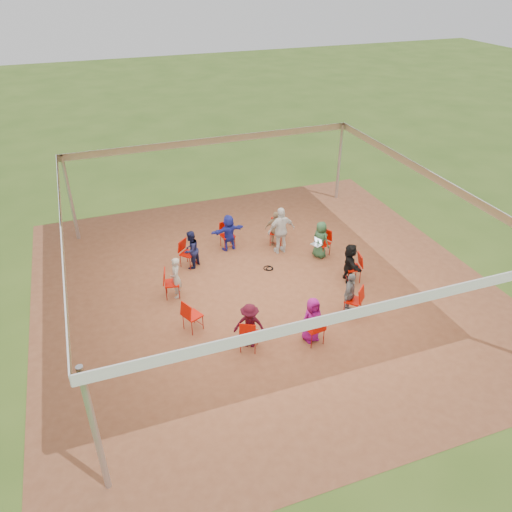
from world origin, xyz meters
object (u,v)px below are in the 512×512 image
object	(u,v)px
chair_7	(314,328)
person_seated_8	(350,263)
person_seated_7	(350,294)
cable_coil	(269,268)
chair_1	(276,232)
chair_5	(193,316)
person_seated_4	(176,278)
chair_9	(353,268)
person_seated_3	(191,250)
chair_0	(322,243)
chair_4	(172,283)
chair_8	(353,300)
person_seated_5	(250,326)
person_seated_2	(229,233)
chair_2	(227,236)
chair_6	(249,335)
person_seated_6	(312,320)
standing_person	(281,230)
person_seated_0	(321,240)
laptop	(317,242)
chair_3	(188,254)

from	to	relation	value
chair_7	person_seated_8	xyz separation A→B (m)	(2.19, 2.16, 0.18)
person_seated_7	person_seated_8	world-z (taller)	same
person_seated_8	cable_coil	size ratio (longest dim) A/B	3.25
chair_1	chair_7	size ratio (longest dim) A/B	1.00
chair_5	person_seated_4	world-z (taller)	person_seated_4
chair_9	person_seated_3	world-z (taller)	person_seated_3
person_seated_4	person_seated_8	bearing A→B (deg)	90.00
chair_0	person_seated_7	bearing A→B (deg)	142.19
chair_4	person_seated_3	world-z (taller)	person_seated_3
chair_8	cable_coil	bearing A→B (deg)	71.70
person_seated_3	person_seated_8	distance (m)	4.85
chair_0	person_seated_5	world-z (taller)	person_seated_5
chair_8	person_seated_2	world-z (taller)	person_seated_2
chair_2	chair_6	xyz separation A→B (m)	(-0.99, -4.99, 0.00)
person_seated_6	person_seated_4	bearing A→B (deg)	126.00
chair_2	person_seated_8	distance (m)	4.23
chair_1	cable_coil	world-z (taller)	chair_1
person_seated_6	chair_9	bearing A→B (deg)	34.19
person_seated_8	standing_person	bearing A→B (deg)	40.14
chair_8	person_seated_8	world-z (taller)	person_seated_8
chair_2	person_seated_2	world-z (taller)	person_seated_2
chair_4	person_seated_7	bearing A→B (deg)	72.43
person_seated_0	person_seated_5	size ratio (longest dim) A/B	1.00
chair_1	chair_6	distance (m)	5.34
chair_1	chair_6	world-z (taller)	same
person_seated_2	standing_person	xyz separation A→B (m)	(1.55, -0.75, 0.18)
laptop	person_seated_2	bearing A→B (deg)	33.40
chair_2	laptop	distance (m)	2.99
chair_5	person_seated_4	bearing A→B (deg)	157.96
chair_1	cable_coil	distance (m)	1.67
person_seated_7	laptop	world-z (taller)	person_seated_7
person_seated_6	person_seated_3	bearing A→B (deg)	108.00
laptop	cable_coil	bearing A→B (deg)	67.37
person_seated_5	person_seated_7	distance (m)	3.00
chair_6	person_seated_4	world-z (taller)	person_seated_4
chair_9	person_seated_3	size ratio (longest dim) A/B	0.72
chair_8	person_seated_0	bearing A→B (deg)	37.81
chair_7	person_seated_0	distance (m)	4.23
chair_9	person_seated_6	xyz separation A→B (m)	(-2.32, -2.02, 0.18)
chair_9	chair_3	bearing A→B (deg)	72.00
chair_0	person_seated_4	world-z (taller)	person_seated_4
person_seated_2	person_seated_4	bearing A→B (deg)	36.00
chair_4	person_seated_8	xyz separation A→B (m)	(5.12, -1.01, 0.18)
chair_3	chair_8	bearing A→B (deg)	90.00
person_seated_3	person_seated_7	size ratio (longest dim) A/B	1.00
person_seated_5	person_seated_6	xyz separation A→B (m)	(1.55, -0.31, 0.00)
chair_3	chair_6	bearing A→B (deg)	54.00
cable_coil	person_seated_3	bearing A→B (deg)	157.27
chair_5	person_seated_7	distance (m)	4.23
chair_6	cable_coil	xyz separation A→B (m)	(1.80, 3.27, -0.43)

